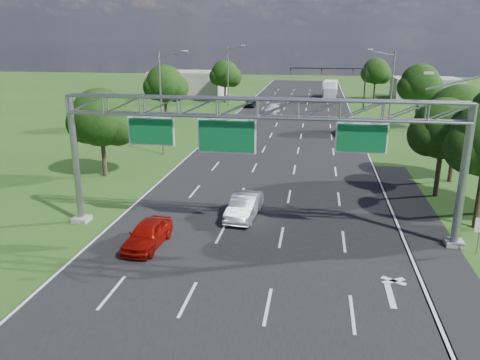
% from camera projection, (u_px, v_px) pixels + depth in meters
% --- Properties ---
extents(ground, '(220.00, 220.00, 0.00)m').
position_uv_depth(ground, '(278.00, 159.00, 45.18)').
color(ground, '#274A16').
rests_on(ground, ground).
extents(road, '(18.00, 180.00, 0.02)m').
position_uv_depth(road, '(278.00, 159.00, 45.18)').
color(road, black).
rests_on(road, ground).
extents(road_flare, '(3.00, 30.00, 0.02)m').
position_uv_depth(road_flare, '(422.00, 230.00, 28.49)').
color(road_flare, black).
rests_on(road_flare, ground).
extents(sign_gantry, '(23.50, 1.00, 9.56)m').
position_uv_depth(sign_gantry, '(259.00, 119.00, 26.13)').
color(sign_gantry, gray).
rests_on(sign_gantry, ground).
extents(regulatory_sign, '(0.60, 0.08, 2.10)m').
position_uv_depth(regulatory_sign, '(480.00, 229.00, 24.86)').
color(regulatory_sign, gray).
rests_on(regulatory_sign, ground).
extents(traffic_signal, '(12.21, 0.24, 7.00)m').
position_uv_depth(traffic_signal, '(343.00, 78.00, 75.58)').
color(traffic_signal, black).
rests_on(traffic_signal, ground).
extents(streetlight_l_near, '(2.97, 0.22, 10.16)m').
position_uv_depth(streetlight_l_near, '(163.00, 99.00, 45.32)').
color(streetlight_l_near, gray).
rests_on(streetlight_l_near, ground).
extents(streetlight_l_far, '(2.97, 0.22, 10.16)m').
position_uv_depth(streetlight_l_far, '(229.00, 74.00, 78.37)').
color(streetlight_l_far, gray).
rests_on(streetlight_l_far, ground).
extents(streetlight_r_mid, '(2.97, 0.22, 10.16)m').
position_uv_depth(streetlight_r_mid, '(389.00, 92.00, 51.26)').
color(streetlight_r_mid, gray).
rests_on(streetlight_r_mid, ground).
extents(tree_verge_la, '(5.76, 4.80, 7.40)m').
position_uv_depth(tree_verge_la, '(102.00, 120.00, 38.44)').
color(tree_verge_la, '#2D2116').
rests_on(tree_verge_la, ground).
extents(tree_verge_lb, '(5.76, 4.80, 8.06)m').
position_uv_depth(tree_verge_lb, '(165.00, 85.00, 60.28)').
color(tree_verge_lb, '#2D2116').
rests_on(tree_verge_lb, ground).
extents(tree_verge_lc, '(5.76, 4.80, 7.62)m').
position_uv_depth(tree_verge_lc, '(225.00, 75.00, 83.56)').
color(tree_verge_lc, '#2D2116').
rests_on(tree_verge_lc, ground).
extents(tree_verge_rd, '(5.76, 4.80, 8.28)m').
position_uv_depth(tree_verge_rd, '(420.00, 85.00, 58.09)').
color(tree_verge_rd, '#2D2116').
rests_on(tree_verge_rd, ground).
extents(tree_verge_re, '(5.76, 4.80, 7.84)m').
position_uv_depth(tree_verge_re, '(376.00, 72.00, 86.86)').
color(tree_verge_re, '#2D2116').
rests_on(tree_verge_re, ground).
extents(building_left, '(14.00, 10.00, 5.00)m').
position_uv_depth(building_left, '(188.00, 84.00, 93.20)').
color(building_left, gray).
rests_on(building_left, ground).
extents(building_right, '(12.00, 9.00, 4.00)m').
position_uv_depth(building_right, '(425.00, 88.00, 89.99)').
color(building_right, gray).
rests_on(building_right, ground).
extents(red_coupe, '(1.96, 4.38, 1.46)m').
position_uv_depth(red_coupe, '(148.00, 234.00, 26.08)').
color(red_coupe, '#970D06').
rests_on(red_coupe, ground).
extents(silver_sedan, '(2.04, 4.78, 1.53)m').
position_uv_depth(silver_sedan, '(244.00, 206.00, 30.37)').
color(silver_sedan, silver).
rests_on(silver_sedan, ground).
extents(car_queue_a, '(2.30, 4.69, 1.31)m').
position_uv_depth(car_queue_a, '(273.00, 109.00, 73.13)').
color(car_queue_a, silver).
rests_on(car_queue_a, ground).
extents(car_queue_c, '(1.84, 4.38, 1.48)m').
position_uv_depth(car_queue_c, '(251.00, 103.00, 79.67)').
color(car_queue_c, black).
rests_on(car_queue_c, ground).
extents(car_queue_d, '(1.94, 4.43, 1.42)m').
position_uv_depth(car_queue_d, '(346.00, 129.00, 56.41)').
color(car_queue_d, white).
rests_on(car_queue_d, ground).
extents(box_truck, '(3.03, 8.70, 3.22)m').
position_uv_depth(box_truck, '(330.00, 90.00, 91.81)').
color(box_truck, silver).
rests_on(box_truck, ground).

